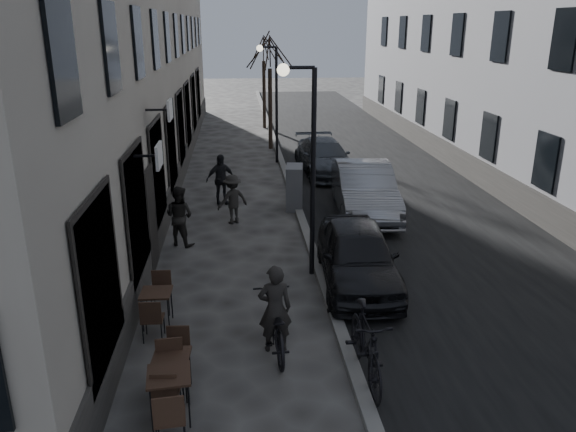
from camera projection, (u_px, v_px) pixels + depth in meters
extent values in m
cube|color=black|center=(371.00, 171.00, 23.79)|extent=(7.30, 60.00, 0.00)
cube|color=slate|center=(285.00, 172.00, 23.46)|extent=(0.25, 60.00, 0.12)
cylinder|color=black|center=(313.00, 177.00, 13.23)|extent=(0.12, 0.12, 5.00)
cylinder|color=black|center=(299.00, 67.00, 12.39)|extent=(0.70, 0.08, 0.08)
sphere|color=#FFF2CC|center=(283.00, 70.00, 12.37)|extent=(0.28, 0.28, 0.28)
cylinder|color=black|center=(277.00, 107.00, 24.53)|extent=(0.12, 0.12, 5.00)
cylinder|color=black|center=(268.00, 47.00, 23.70)|extent=(0.70, 0.08, 0.08)
sphere|color=#FFF2CC|center=(260.00, 48.00, 23.68)|extent=(0.28, 0.28, 0.28)
cylinder|color=black|center=(270.00, 109.00, 27.53)|extent=(0.20, 0.20, 3.90)
cylinder|color=black|center=(264.00, 95.00, 33.18)|extent=(0.20, 0.20, 3.90)
cube|color=#302115|center=(169.00, 375.00, 8.62)|extent=(0.73, 0.73, 0.04)
cylinder|color=black|center=(152.00, 411.00, 8.44)|extent=(0.03, 0.03, 0.77)
cylinder|color=black|center=(189.00, 407.00, 8.54)|extent=(0.03, 0.03, 0.77)
cylinder|color=black|center=(153.00, 389.00, 8.96)|extent=(0.03, 0.03, 0.77)
cylinder|color=black|center=(188.00, 385.00, 9.06)|extent=(0.03, 0.03, 0.77)
cube|color=#302115|center=(171.00, 357.00, 9.23)|extent=(0.64, 0.64, 0.04)
cylinder|color=black|center=(155.00, 385.00, 9.10)|extent=(0.02, 0.02, 0.70)
cylinder|color=black|center=(186.00, 385.00, 9.12)|extent=(0.02, 0.02, 0.70)
cylinder|color=black|center=(160.00, 367.00, 9.58)|extent=(0.02, 0.02, 0.70)
cylinder|color=black|center=(190.00, 367.00, 9.60)|extent=(0.02, 0.02, 0.70)
cube|color=#302115|center=(156.00, 293.00, 11.40)|extent=(0.63, 0.63, 0.04)
cylinder|color=black|center=(142.00, 316.00, 11.26)|extent=(0.02, 0.02, 0.72)
cylinder|color=black|center=(168.00, 315.00, 11.29)|extent=(0.02, 0.02, 0.72)
cylinder|color=black|center=(147.00, 304.00, 11.75)|extent=(0.02, 0.02, 0.72)
cylinder|color=black|center=(172.00, 303.00, 11.78)|extent=(0.02, 0.02, 0.72)
cube|color=#5E5E61|center=(294.00, 187.00, 18.77)|extent=(0.66, 1.04, 1.47)
imported|color=black|center=(275.00, 325.00, 10.58)|extent=(0.83, 2.07, 1.07)
imported|color=black|center=(275.00, 309.00, 10.47)|extent=(0.66, 0.46, 1.74)
imported|color=black|center=(179.00, 216.00, 15.60)|extent=(1.04, 0.97, 1.71)
imported|color=#282623|center=(233.00, 199.00, 17.36)|extent=(1.16, 0.98, 1.55)
imported|color=black|center=(221.00, 180.00, 19.18)|extent=(1.11, 0.76, 1.75)
imported|color=black|center=(358.00, 255.00, 13.25)|extent=(2.01, 4.41, 1.47)
imported|color=gray|center=(364.00, 190.00, 18.20)|extent=(2.12, 5.13, 1.65)
imported|color=#3F444B|center=(324.00, 157.00, 23.27)|extent=(2.26, 4.87, 1.38)
imported|color=black|center=(366.00, 345.00, 9.68)|extent=(0.65, 2.22, 1.33)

